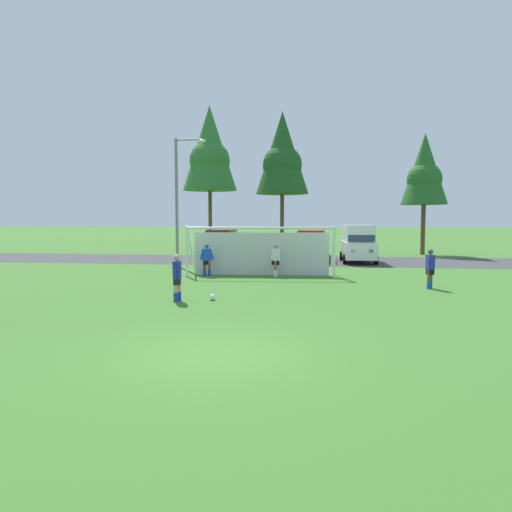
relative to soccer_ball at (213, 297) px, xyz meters
name	(u,v)px	position (x,y,z in m)	size (l,w,h in m)	color
ground_plane	(280,274)	(1.58, 8.54, -0.11)	(400.00, 400.00, 0.00)	#3D7028
parking_lot_strip	(290,260)	(1.58, 16.93, -0.11)	(52.00, 8.40, 0.01)	#3D3D3F
soccer_ball	(213,297)	(0.00, 0.00, 0.00)	(0.22, 0.22, 0.22)	white
soccer_goal	(261,250)	(0.69, 7.62, 1.18)	(7.52, 2.36, 2.57)	white
player_striker_near	(207,260)	(-1.98, 7.01, 0.71)	(0.70, 0.41, 1.64)	brown
player_midfield_center	(275,260)	(1.48, 7.31, 0.71)	(0.57, 0.59, 1.64)	#936B4C
player_defender_far	(177,278)	(-1.16, -0.38, 0.71)	(0.29, 0.75, 1.64)	tan
player_winger_left	(430,269)	(8.20, 4.00, 0.71)	(0.30, 0.75, 1.64)	brown
parked_car_slot_far_left	(221,244)	(-3.45, 17.13, 1.00)	(2.22, 4.64, 2.16)	maroon
parked_car_slot_left	(269,248)	(0.03, 17.09, 0.77)	(2.24, 4.31, 1.72)	navy
parked_car_slot_center_left	(312,245)	(3.09, 16.26, 1.00)	(2.23, 4.65, 2.16)	red
parked_car_slot_center	(358,243)	(6.21, 16.02, 1.23)	(2.31, 4.86, 2.52)	silver
tree_left_edge	(210,151)	(-6.98, 28.15, 9.41)	(5.19, 5.19, 13.83)	brown
tree_mid_left	(282,156)	(0.18, 26.24, 8.57)	(4.73, 4.73, 12.61)	brown
tree_center_back	(425,171)	(12.10, 24.26, 6.76)	(3.75, 3.75, 9.99)	brown
street_lamp	(179,201)	(-4.84, 11.61, 3.91)	(2.00, 0.32, 7.77)	slate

